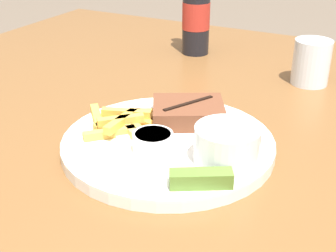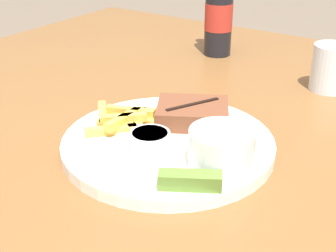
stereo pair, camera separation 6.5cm
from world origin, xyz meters
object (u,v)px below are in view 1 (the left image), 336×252
object	(u,v)px
dipping_sauce_cup	(154,142)
steak_portion	(191,113)
dinner_plate	(168,144)
coleslaw_cup	(227,143)
pickle_spear	(201,179)
beer_bottle	(196,14)
fork_utensil	(113,135)
drinking_glass	(311,62)

from	to	relation	value
dipping_sauce_cup	steak_portion	bearing A→B (deg)	88.27
dinner_plate	coleslaw_cup	world-z (taller)	coleslaw_cup
dipping_sauce_cup	pickle_spear	xyz separation A→B (m)	(0.09, -0.05, -0.01)
steak_portion	pickle_spear	bearing A→B (deg)	-61.03
steak_portion	coleslaw_cup	bearing A→B (deg)	-43.96
beer_bottle	steak_portion	bearing A→B (deg)	-66.40
fork_utensil	pickle_spear	bearing A→B (deg)	-41.53
coleslaw_cup	drinking_glass	world-z (taller)	drinking_glass
dipping_sauce_cup	fork_utensil	distance (m)	0.08
pickle_spear	dinner_plate	bearing A→B (deg)	135.64
steak_portion	dipping_sauce_cup	world-z (taller)	steak_portion
coleslaw_cup	pickle_spear	xyz separation A→B (m)	(-0.01, -0.07, -0.02)
beer_bottle	coleslaw_cup	bearing A→B (deg)	-61.02
pickle_spear	beer_bottle	size ratio (longest dim) A/B	0.30
dipping_sauce_cup	fork_utensil	size ratio (longest dim) A/B	0.43
steak_portion	fork_utensil	bearing A→B (deg)	-129.14
pickle_spear	drinking_glass	xyz separation A→B (m)	(0.03, 0.45, 0.02)
coleslaw_cup	beer_bottle	xyz separation A→B (m)	(-0.25, 0.46, 0.04)
steak_portion	fork_utensil	distance (m)	0.13
coleslaw_cup	fork_utensil	distance (m)	0.17
coleslaw_cup	dipping_sauce_cup	size ratio (longest dim) A/B	1.55
coleslaw_cup	steak_portion	bearing A→B (deg)	136.04
beer_bottle	dipping_sauce_cup	bearing A→B (deg)	-71.79
coleslaw_cup	fork_utensil	size ratio (longest dim) A/B	0.66
dipping_sauce_cup	fork_utensil	bearing A→B (deg)	169.89
dinner_plate	steak_portion	size ratio (longest dim) A/B	2.24
dipping_sauce_cup	drinking_glass	xyz separation A→B (m)	(0.12, 0.40, 0.01)
coleslaw_cup	dipping_sauce_cup	xyz separation A→B (m)	(-0.10, -0.02, -0.01)
coleslaw_cup	dipping_sauce_cup	bearing A→B (deg)	-167.43
steak_portion	fork_utensil	xyz separation A→B (m)	(-0.08, -0.10, -0.01)
steak_portion	drinking_glass	distance (m)	0.32
dipping_sauce_cup	pickle_spear	distance (m)	0.10
steak_portion	beer_bottle	xyz separation A→B (m)	(-0.16, 0.37, 0.06)
dinner_plate	coleslaw_cup	xyz separation A→B (m)	(0.10, -0.02, 0.04)
steak_portion	dipping_sauce_cup	size ratio (longest dim) A/B	2.47
steak_portion	coleslaw_cup	distance (m)	0.13
fork_utensil	drinking_glass	size ratio (longest dim) A/B	1.49
dinner_plate	drinking_glass	bearing A→B (deg)	71.43
dinner_plate	drinking_glass	world-z (taller)	drinking_glass
steak_portion	drinking_glass	xyz separation A→B (m)	(0.12, 0.29, 0.01)
dinner_plate	fork_utensil	xyz separation A→B (m)	(-0.07, -0.03, 0.01)
coleslaw_cup	pickle_spear	size ratio (longest dim) A/B	1.11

